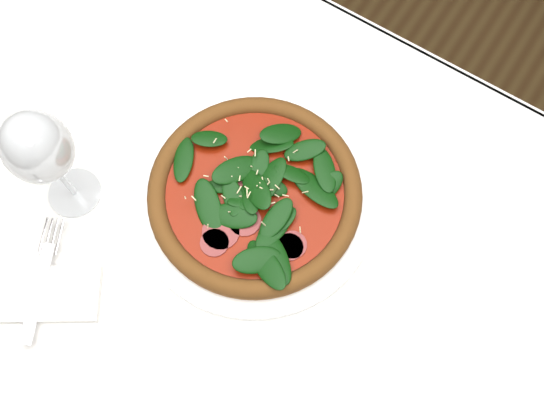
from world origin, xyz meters
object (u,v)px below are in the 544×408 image
Objects in this scene: pizza at (255,192)px; wine_glass at (38,149)px; plate at (255,197)px; napkin at (40,294)px.

pizza is 0.26m from wine_glass.
plate is 1.68× the size of wine_glass.
wine_glass reaches higher than plate.
plate is 0.30m from napkin.
wine_glass is (-0.20, -0.12, 0.13)m from plate.
napkin is at bearing -120.96° from plate.
napkin is (-0.15, -0.25, -0.02)m from pizza.
pizza is at bearing -63.43° from plate.
pizza is at bearing 59.04° from napkin.
plate is 0.27m from wine_glass.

